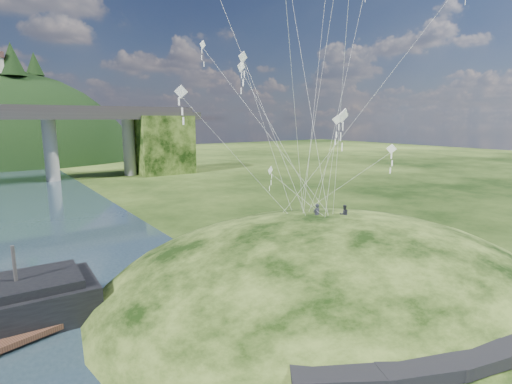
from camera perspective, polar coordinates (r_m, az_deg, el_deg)
ground at (r=25.35m, az=0.33°, el=-18.85°), size 320.00×320.00×0.00m
grass_hill at (r=32.04m, az=10.39°, el=-15.46°), size 36.00×32.00×13.00m
footpath at (r=24.16m, az=30.68°, el=-16.41°), size 22.29×5.84×0.83m
wooden_dock at (r=28.60m, az=-23.62°, el=-15.25°), size 13.68×5.80×0.97m
kite_flyers at (r=32.12m, az=10.97°, el=-1.74°), size 2.68×1.79×1.77m
kite_swarm at (r=30.72m, az=6.18°, el=21.13°), size 17.99×16.47×21.08m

